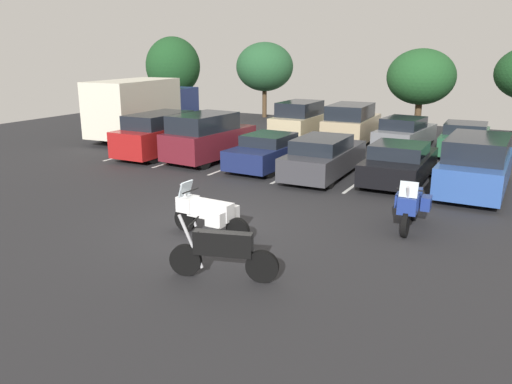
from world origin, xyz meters
name	(u,v)px	position (x,y,z in m)	size (l,w,h in m)	color
ground	(208,229)	(0.00, 0.00, -0.05)	(44.00, 44.00, 0.10)	#262628
motorcycle_touring	(208,212)	(0.37, -0.53, 0.62)	(2.22, 0.90, 1.33)	black
motorcycle_second	(411,205)	(4.69, 2.38, 0.66)	(0.92, 2.14, 1.41)	black
motorcycle_third	(222,252)	(2.00, -2.48, 0.58)	(2.22, 0.86, 1.33)	black
parking_stripes	(298,170)	(-0.57, 7.10, 0.00)	(15.83, 4.61, 0.01)	silver
car_red	(161,134)	(-7.05, 6.99, 0.92)	(1.81, 4.86, 1.86)	maroon
car_maroon	(208,137)	(-4.58, 6.94, 0.99)	(2.20, 4.37, 1.99)	maroon
car_navy	(270,151)	(-1.74, 7.02, 0.66)	(1.89, 4.42, 1.35)	navy
car_charcoal	(324,157)	(0.63, 6.72, 0.72)	(1.89, 4.87, 1.48)	#38383D
car_black	(399,163)	(3.26, 7.14, 0.68)	(1.99, 4.43, 1.40)	black
car_blue	(476,165)	(5.74, 7.04, 0.90)	(1.95, 4.82, 1.84)	#2D519E
car_far_champagne	(301,121)	(-3.24, 13.43, 0.97)	(1.80, 4.24, 1.97)	#C1B289
car_far_tan	(351,124)	(-0.62, 13.60, 0.96)	(2.11, 4.38, 1.96)	tan
car_far_grey	(405,133)	(1.99, 13.56, 0.73)	(2.16, 4.38, 1.49)	slate
car_far_green	(465,139)	(4.62, 13.58, 0.68)	(2.07, 4.63, 1.41)	#235638
box_truck	(144,107)	(-10.71, 10.19, 1.59)	(2.97, 7.20, 3.02)	navy
tree_center	(265,67)	(-9.05, 20.62, 3.35)	(3.80, 3.80, 4.95)	#4C3823
tree_far_right	(173,66)	(-13.70, 16.76, 3.42)	(3.47, 3.47, 5.28)	#4C3823
tree_right	(421,77)	(1.49, 18.83, 3.04)	(3.68, 3.68, 4.55)	#4C3823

